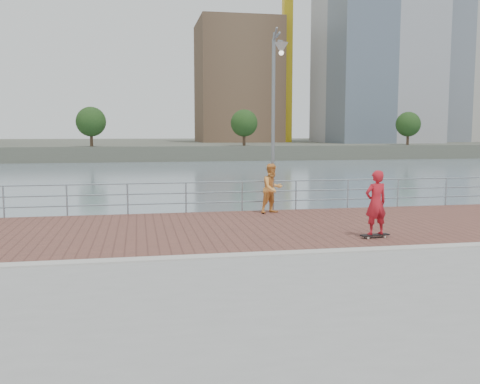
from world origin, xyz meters
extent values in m
plane|color=slate|center=(0.00, 0.00, -2.00)|extent=(400.00, 400.00, 0.00)
cube|color=brown|center=(0.00, 3.60, 0.01)|extent=(40.00, 6.80, 0.02)
cube|color=#B7B5AD|center=(0.00, 0.00, 0.03)|extent=(40.00, 0.40, 0.06)
cube|color=#4C5142|center=(0.00, 122.50, -0.75)|extent=(320.00, 95.00, 2.50)
cylinder|color=#8C9EA8|center=(-7.18, 7.00, 0.55)|extent=(0.06, 0.06, 1.10)
cylinder|color=#8C9EA8|center=(-5.13, 7.00, 0.55)|extent=(0.06, 0.06, 1.10)
cylinder|color=#8C9EA8|center=(-3.08, 7.00, 0.55)|extent=(0.06, 0.06, 1.10)
cylinder|color=#8C9EA8|center=(-1.03, 7.00, 0.55)|extent=(0.06, 0.06, 1.10)
cylinder|color=#8C9EA8|center=(1.03, 7.00, 0.55)|extent=(0.06, 0.06, 1.10)
cylinder|color=#8C9EA8|center=(3.08, 7.00, 0.55)|extent=(0.06, 0.06, 1.10)
cylinder|color=#8C9EA8|center=(5.13, 7.00, 0.55)|extent=(0.06, 0.06, 1.10)
cylinder|color=#8C9EA8|center=(7.18, 7.00, 0.55)|extent=(0.06, 0.06, 1.10)
cylinder|color=#8C9EA8|center=(9.24, 7.00, 0.55)|extent=(0.06, 0.06, 1.10)
cylinder|color=#8C9EA8|center=(0.00, 7.00, 1.10)|extent=(39.00, 0.05, 0.05)
cylinder|color=#8C9EA8|center=(0.00, 7.00, 0.73)|extent=(39.00, 0.05, 0.05)
cylinder|color=#8C9EA8|center=(0.00, 7.00, 0.36)|extent=(39.00, 0.05, 0.05)
cylinder|color=slate|center=(2.06, 6.50, 3.06)|extent=(0.12, 0.12, 6.13)
cylinder|color=slate|center=(2.06, 5.99, 6.13)|extent=(0.07, 1.02, 0.07)
cone|color=#B2B2AD|center=(2.06, 5.48, 5.92)|extent=(0.45, 0.45, 0.36)
cube|color=black|center=(3.67, 1.42, 0.10)|extent=(0.85, 0.33, 0.03)
cylinder|color=beige|center=(3.41, 1.31, 0.05)|extent=(0.07, 0.05, 0.06)
cylinder|color=beige|center=(3.94, 1.39, 0.05)|extent=(0.07, 0.05, 0.06)
cylinder|color=beige|center=(3.39, 1.46, 0.05)|extent=(0.07, 0.05, 0.06)
cylinder|color=beige|center=(3.92, 1.53, 0.05)|extent=(0.07, 0.05, 0.06)
imported|color=red|center=(3.67, 1.42, 0.99)|extent=(0.70, 0.51, 1.77)
imported|color=#F29F47|center=(1.99, 6.29, 0.90)|extent=(1.06, 0.96, 1.77)
cube|color=gold|center=(30.00, 104.00, 25.50)|extent=(2.00, 2.00, 50.00)
cube|color=brown|center=(20.00, 110.00, 14.05)|extent=(18.00, 18.00, 27.09)
cube|color=#B2ADA3|center=(72.00, 108.00, 33.76)|extent=(20.00, 20.00, 66.51)
cylinder|color=#473323|center=(-10.00, 77.00, 2.35)|extent=(0.50, 0.50, 3.70)
sphere|color=#193814|center=(-10.00, 77.00, 4.47)|extent=(4.76, 4.76, 4.76)
cylinder|color=#473323|center=(15.00, 77.00, 2.28)|extent=(0.50, 0.50, 3.56)
sphere|color=#193814|center=(15.00, 77.00, 4.31)|extent=(4.57, 4.57, 4.57)
cylinder|color=#473323|center=(45.00, 77.00, 2.22)|extent=(0.50, 0.50, 3.45)
sphere|color=#193814|center=(45.00, 77.00, 4.19)|extent=(4.43, 4.43, 4.43)
camera|label=1|loc=(-2.68, -12.06, 2.93)|focal=40.00mm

